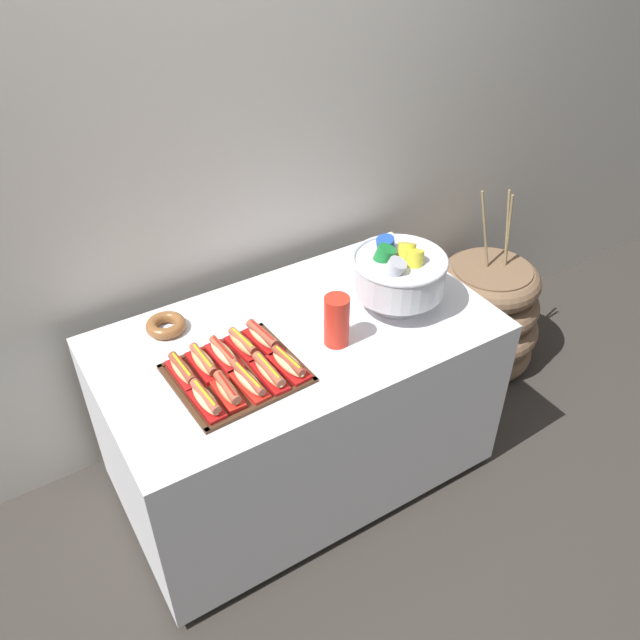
% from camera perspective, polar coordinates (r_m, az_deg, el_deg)
% --- Properties ---
extents(ground_plane, '(10.00, 10.00, 0.00)m').
position_cam_1_polar(ground_plane, '(2.86, -1.67, -12.86)').
color(ground_plane, '#38332D').
extents(back_wall, '(6.00, 0.10, 2.60)m').
position_cam_1_polar(back_wall, '(2.47, -8.81, 15.80)').
color(back_wall, silver).
rests_on(back_wall, ground_plane).
extents(buffet_table, '(1.42, 0.79, 0.75)m').
position_cam_1_polar(buffet_table, '(2.56, -1.83, -7.26)').
color(buffet_table, silver).
rests_on(buffet_table, ground_plane).
extents(floor_vase, '(0.55, 0.55, 0.91)m').
position_cam_1_polar(floor_vase, '(3.30, 14.03, 0.37)').
color(floor_vase, brown).
rests_on(floor_vase, ground_plane).
extents(serving_tray, '(0.42, 0.38, 0.01)m').
position_cam_1_polar(serving_tray, '(2.17, -7.27, -4.69)').
color(serving_tray, '#472B19').
rests_on(serving_tray, buffet_table).
extents(hot_dog_0, '(0.07, 0.17, 0.06)m').
position_cam_1_polar(hot_dog_0, '(2.05, -9.91, -6.88)').
color(hot_dog_0, '#B21414').
rests_on(hot_dog_0, serving_tray).
extents(hot_dog_1, '(0.06, 0.15, 0.06)m').
position_cam_1_polar(hot_dog_1, '(2.07, -8.05, -6.11)').
color(hot_dog_1, red).
rests_on(hot_dog_1, serving_tray).
extents(hot_dog_2, '(0.07, 0.18, 0.06)m').
position_cam_1_polar(hot_dog_2, '(2.09, -6.24, -5.35)').
color(hot_dog_2, red).
rests_on(hot_dog_2, serving_tray).
extents(hot_dog_3, '(0.06, 0.18, 0.06)m').
position_cam_1_polar(hot_dog_3, '(2.12, -4.47, -4.57)').
color(hot_dog_3, '#B21414').
rests_on(hot_dog_3, serving_tray).
extents(hot_dog_4, '(0.08, 0.18, 0.06)m').
position_cam_1_polar(hot_dog_4, '(2.15, -2.76, -3.84)').
color(hot_dog_4, '#B21414').
rests_on(hot_dog_4, serving_tray).
extents(hot_dog_5, '(0.06, 0.17, 0.06)m').
position_cam_1_polar(hot_dog_5, '(2.17, -11.86, -4.37)').
color(hot_dog_5, red).
rests_on(hot_dog_5, serving_tray).
extents(hot_dog_6, '(0.07, 0.17, 0.06)m').
position_cam_1_polar(hot_dog_6, '(2.18, -10.09, -3.65)').
color(hot_dog_6, '#B21414').
rests_on(hot_dog_6, serving_tray).
extents(hot_dog_7, '(0.07, 0.18, 0.06)m').
position_cam_1_polar(hot_dog_7, '(2.21, -8.36, -2.95)').
color(hot_dog_7, red).
rests_on(hot_dog_7, serving_tray).
extents(hot_dog_8, '(0.07, 0.17, 0.06)m').
position_cam_1_polar(hot_dog_8, '(2.23, -6.67, -2.17)').
color(hot_dog_8, '#B21414').
rests_on(hot_dog_8, serving_tray).
extents(hot_dog_9, '(0.08, 0.18, 0.06)m').
position_cam_1_polar(hot_dog_9, '(2.26, -5.01, -1.49)').
color(hot_dog_9, '#B21414').
rests_on(hot_dog_9, serving_tray).
extents(punch_bowl, '(0.35, 0.35, 0.26)m').
position_cam_1_polar(punch_bowl, '(2.39, 6.82, 4.14)').
color(punch_bowl, silver).
rests_on(punch_bowl, buffet_table).
extents(cup_stack, '(0.09, 0.09, 0.19)m').
position_cam_1_polar(cup_stack, '(2.22, 1.45, -0.06)').
color(cup_stack, red).
rests_on(cup_stack, buffet_table).
extents(donut, '(0.14, 0.14, 0.04)m').
position_cam_1_polar(donut, '(2.39, -13.26, -0.45)').
color(donut, brown).
rests_on(donut, buffet_table).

